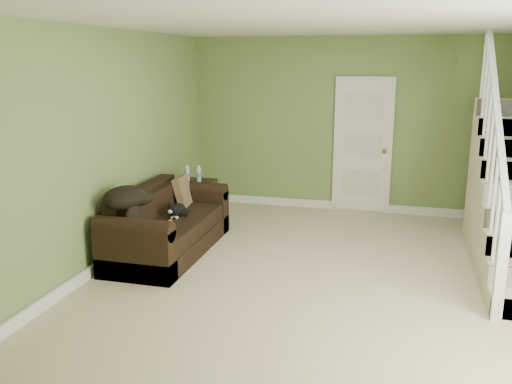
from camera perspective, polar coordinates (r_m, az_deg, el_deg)
The scene contains 14 objects.
floor at distance 5.92m, azimuth 7.84°, elevation -8.79°, with size 5.00×5.50×0.01m, color tan.
ceiling at distance 5.48m, azimuth 8.76°, elevation 17.19°, with size 5.00×5.50×0.01m, color white.
wall_back at distance 8.27m, azimuth 10.58°, elevation 6.88°, with size 5.00×0.04×2.60m, color olive.
wall_front at distance 2.92m, azimuth 1.74°, elevation -5.38°, with size 5.00×0.04×2.60m, color olive.
wall_left at distance 6.35m, azimuth -14.82°, elevation 4.63°, with size 0.04×5.50×2.60m, color olive.
baseboard_back at distance 8.47m, azimuth 10.20°, elevation -1.49°, with size 5.00×0.04×0.12m, color white.
baseboard_left at distance 6.63m, azimuth -13.93°, elevation -6.01°, with size 0.04×5.50×0.12m, color white.
door at distance 8.26m, azimuth 11.17°, elevation 4.78°, with size 0.86×0.12×2.02m.
sofa at distance 6.58m, azimuth -9.46°, elevation -3.74°, with size 0.86×1.99×0.79m.
side_table at distance 7.64m, azimuth -6.43°, elevation -1.07°, with size 0.53×0.53×0.84m.
cat at distance 6.53m, azimuth -8.36°, elevation -1.93°, with size 0.21×0.44×0.22m.
banana at distance 6.26m, azimuth -9.06°, elevation -3.19°, with size 0.05×0.18×0.05m, color gold.
throw_pillow at distance 7.09m, azimuth -7.68°, elevation 0.08°, with size 0.10×0.39×0.39m, color #4A341D.
throw_blanket at distance 6.00m, azimuth -13.65°, elevation -0.55°, with size 0.44×0.57×0.24m, color black.
Camera 1 is at (0.63, -5.44, 2.26)m, focal length 38.00 mm.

